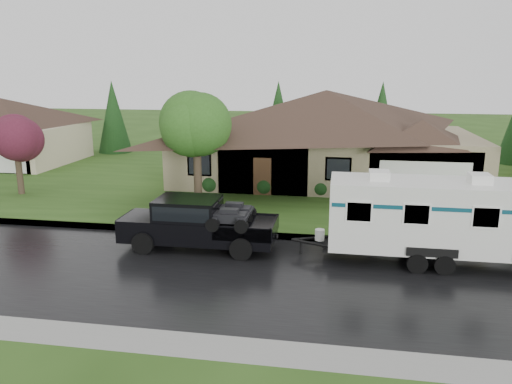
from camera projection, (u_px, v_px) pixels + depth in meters
ground at (258, 256)px, 19.10m from camera, size 140.00×140.00×0.00m
road at (248, 276)px, 17.18m from camera, size 140.00×8.00×0.01m
curb at (266, 235)px, 21.24m from camera, size 140.00×0.50×0.15m
lawn at (294, 175)px, 33.45m from camera, size 140.00×26.00×0.15m
house_main at (330, 125)px, 31.14m from camera, size 19.44×10.80×6.90m
house_far at (4, 125)px, 37.13m from camera, size 10.80×8.64×5.80m
tree_left_green at (196, 126)px, 24.63m from camera, size 3.57×3.57×5.90m
tree_red at (16, 139)px, 27.45m from camera, size 2.69×2.69×4.46m
shrub_row at (321, 187)px, 27.53m from camera, size 13.60×1.00×1.00m
pickup_truck at (196, 222)px, 19.75m from camera, size 6.10×2.32×2.03m
travel_trailer at (428, 215)px, 18.15m from camera, size 7.52×2.64×3.37m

